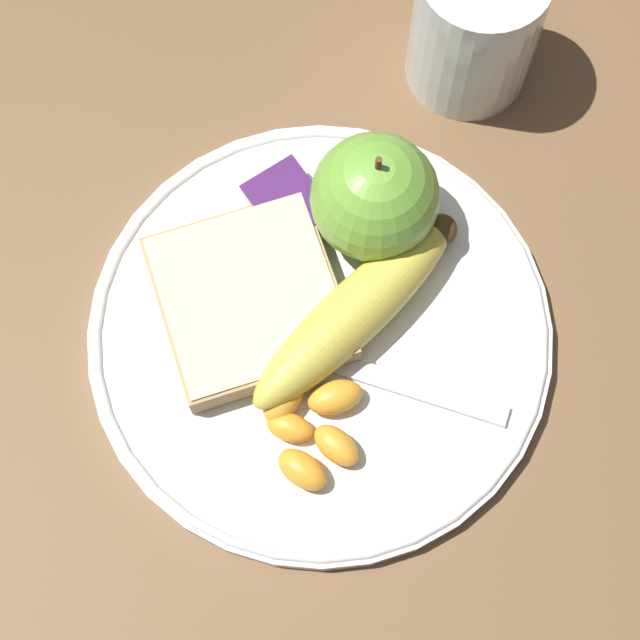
{
  "coord_description": "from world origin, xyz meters",
  "views": [
    {
      "loc": [
        0.16,
        -0.11,
        0.6
      ],
      "look_at": [
        0.0,
        0.0,
        0.03
      ],
      "focal_mm": 60.0,
      "sensor_mm": 36.0,
      "label": 1
    }
  ],
  "objects": [
    {
      "name": "ground_plane",
      "position": [
        0.0,
        0.0,
        0.0
      ],
      "size": [
        3.0,
        3.0,
        0.0
      ],
      "primitive_type": "plane",
      "color": "brown"
    },
    {
      "name": "plate",
      "position": [
        0.0,
        0.0,
        0.01
      ],
      "size": [
        0.27,
        0.27,
        0.01
      ],
      "color": "white",
      "rests_on": "ground_plane"
    },
    {
      "name": "juice_glass",
      "position": [
        -0.1,
        0.18,
        0.05
      ],
      "size": [
        0.08,
        0.08,
        0.1
      ],
      "color": "silver",
      "rests_on": "ground_plane"
    },
    {
      "name": "apple",
      "position": [
        -0.04,
        0.06,
        0.05
      ],
      "size": [
        0.07,
        0.07,
        0.08
      ],
      "color": "#72B23D",
      "rests_on": "plate"
    },
    {
      "name": "banana",
      "position": [
        0.01,
        0.02,
        0.03
      ],
      "size": [
        0.06,
        0.16,
        0.04
      ],
      "color": "#E0CC4C",
      "rests_on": "plate"
    },
    {
      "name": "bread_slice",
      "position": [
        -0.04,
        -0.03,
        0.02
      ],
      "size": [
        0.13,
        0.13,
        0.02
      ],
      "color": "tan",
      "rests_on": "plate"
    },
    {
      "name": "fork",
      "position": [
        0.02,
        -0.01,
        0.01
      ],
      "size": [
        0.15,
        0.12,
        0.0
      ],
      "rotation": [
        0.0,
        0.0,
        10.08
      ],
      "color": "silver",
      "rests_on": "plate"
    },
    {
      "name": "jam_packet",
      "position": [
        -0.07,
        0.03,
        0.02
      ],
      "size": [
        0.05,
        0.04,
        0.02
      ],
      "color": "white",
      "rests_on": "plate"
    },
    {
      "name": "orange_segment_0",
      "position": [
        0.04,
        -0.02,
        0.02
      ],
      "size": [
        0.03,
        0.04,
        0.02
      ],
      "color": "#F9A32D",
      "rests_on": "plate"
    },
    {
      "name": "orange_segment_1",
      "position": [
        0.06,
        -0.05,
        0.02
      ],
      "size": [
        0.04,
        0.03,
        0.02
      ],
      "color": "#F9A32D",
      "rests_on": "plate"
    },
    {
      "name": "orange_segment_2",
      "position": [
        0.06,
        -0.03,
        0.02
      ],
      "size": [
        0.03,
        0.02,
        0.02
      ],
      "color": "#F9A32D",
      "rests_on": "plate"
    },
    {
      "name": "orange_segment_3",
      "position": [
        0.04,
        -0.05,
        0.02
      ],
      "size": [
        0.03,
        0.03,
        0.02
      ],
      "color": "#F9A32D",
      "rests_on": "plate"
    },
    {
      "name": "orange_segment_4",
      "position": [
        0.02,
        -0.04,
        0.02
      ],
      "size": [
        0.03,
        0.04,
        0.02
      ],
      "color": "#F9A32D",
      "rests_on": "plate"
    }
  ]
}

